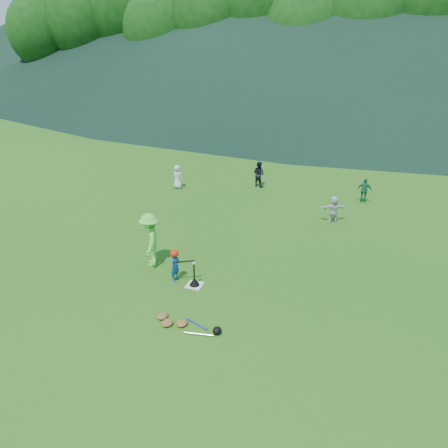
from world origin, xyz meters
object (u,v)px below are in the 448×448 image
at_px(fielder_b, 259,174).
at_px(batting_tee, 194,282).
at_px(fielder_c, 365,190).
at_px(equipment_pile, 182,323).
at_px(fielder_a, 178,177).
at_px(fielder_d, 333,209).
at_px(batter_child, 175,266).
at_px(adult_coach, 150,240).
at_px(home_plate, 195,285).

xyz_separation_m(fielder_b, batting_tee, (0.65, -9.02, -0.47)).
distance_m(fielder_c, equipment_pile, 11.03).
height_order(fielder_a, fielder_d, fielder_a).
xyz_separation_m(batter_child, adult_coach, (-1.14, 0.63, 0.36)).
xyz_separation_m(fielder_c, fielder_d, (-0.97, -2.57, -0.01)).
distance_m(batter_child, batting_tee, 0.73).
height_order(batter_child, fielder_c, fielder_c).
bearing_deg(equipment_pile, fielder_b, 95.78).
height_order(home_plate, fielder_a, fielder_a).
distance_m(fielder_a, equipment_pile, 10.34).
bearing_deg(adult_coach, equipment_pile, 17.56).
height_order(adult_coach, fielder_b, adult_coach).
bearing_deg(home_plate, adult_coach, 158.23).
height_order(fielder_b, batting_tee, fielder_b).
xyz_separation_m(fielder_a, equipment_pile, (4.53, -9.28, -0.49)).
xyz_separation_m(fielder_a, fielder_d, (7.25, -1.47, -0.02)).
bearing_deg(fielder_b, fielder_d, 160.60).
xyz_separation_m(home_plate, fielder_d, (3.16, 5.99, 0.52)).
height_order(fielder_d, batting_tee, fielder_d).
relative_size(home_plate, fielder_c, 0.42).
distance_m(adult_coach, fielder_d, 7.24).
relative_size(batter_child, equipment_pile, 0.54).
relative_size(batter_child, batting_tee, 1.44).
height_order(fielder_a, equipment_pile, fielder_a).
bearing_deg(fielder_d, home_plate, 37.78).
height_order(fielder_b, fielder_c, fielder_b).
xyz_separation_m(adult_coach, equipment_pile, (2.22, -2.52, -0.79)).
distance_m(fielder_a, fielder_d, 7.40).
distance_m(fielder_c, fielder_d, 2.75).
bearing_deg(equipment_pile, fielder_d, 70.78).
bearing_deg(batting_tee, equipment_pile, -76.26).
bearing_deg(adult_coach, fielder_d, 113.09).
relative_size(fielder_b, equipment_pile, 0.67).
bearing_deg(adult_coach, home_plate, 44.42).
bearing_deg(adult_coach, batter_child, 37.23).
height_order(adult_coach, batting_tee, adult_coach).
bearing_deg(equipment_pile, fielder_a, 116.02).
bearing_deg(fielder_b, fielder_c, -166.42).
xyz_separation_m(batter_child, fielder_a, (-3.45, 7.39, 0.06)).
relative_size(fielder_a, fielder_b, 0.92).
distance_m(home_plate, fielder_c, 9.53).
relative_size(fielder_b, batting_tee, 1.77).
xyz_separation_m(fielder_d, equipment_pile, (-2.72, -7.81, -0.46)).
bearing_deg(fielder_c, equipment_pile, 74.03).
distance_m(home_plate, fielder_d, 6.80).
bearing_deg(batting_tee, fielder_d, 62.16).
xyz_separation_m(home_plate, batting_tee, (0.00, 0.00, 0.12)).
xyz_separation_m(batter_child, fielder_b, (-0.02, 8.94, 0.11)).
bearing_deg(fielder_a, fielder_b, -148.96).
bearing_deg(fielder_b, home_plate, 113.12).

